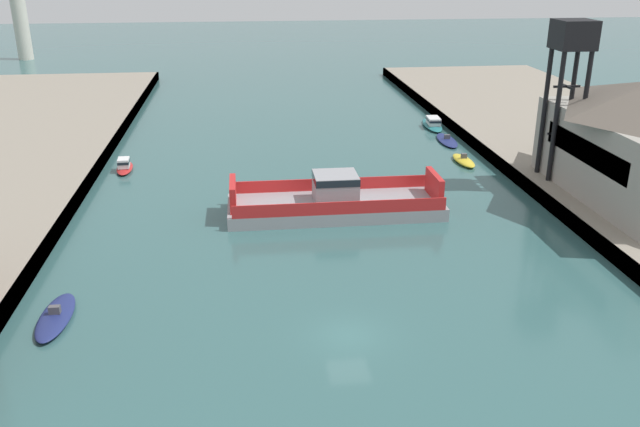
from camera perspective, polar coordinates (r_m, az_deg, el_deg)
ground_plane at (r=40.14m, az=2.51°, el=-10.42°), size 400.00×400.00×0.00m
chain_ferry at (r=57.69m, az=1.32°, el=1.03°), size 18.56×6.33×3.61m
moored_boat_near_left at (r=82.00m, az=10.81°, el=6.18°), size 2.30×6.82×0.89m
moored_boat_near_right at (r=73.83m, az=12.20°, el=4.47°), size 1.85×5.21×1.06m
moored_boat_mid_left at (r=88.77m, az=9.62°, el=7.62°), size 2.70×7.68×1.41m
moored_boat_mid_right at (r=72.43m, az=-16.41°, el=3.93°), size 1.88×4.91×1.40m
moored_boat_far_left at (r=44.58m, az=-21.69°, el=-8.21°), size 1.96×6.08×1.00m
crane_tower at (r=65.44m, az=20.69°, el=12.53°), size 3.29×3.29×14.45m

